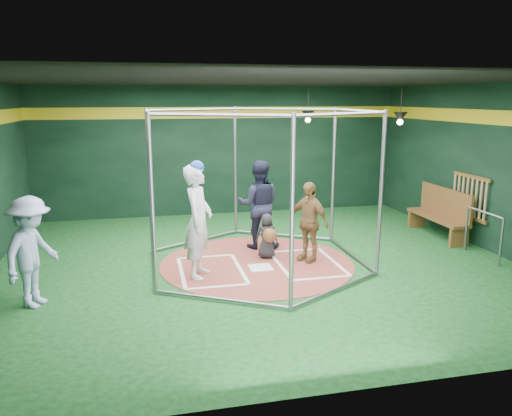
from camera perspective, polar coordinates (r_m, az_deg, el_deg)
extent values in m
cube|color=#0D3B13|center=(9.90, 0.13, -6.40)|extent=(10.00, 9.00, 0.02)
cube|color=black|center=(9.37, 0.14, 14.34)|extent=(10.00, 9.00, 0.02)
cube|color=black|center=(13.87, -4.04, 6.48)|extent=(10.00, 0.10, 3.50)
cube|color=black|center=(5.29, 11.11, -3.68)|extent=(10.00, 0.10, 3.50)
cube|color=black|center=(11.65, 24.93, 4.20)|extent=(0.10, 9.00, 3.50)
cube|color=gold|center=(13.77, -4.09, 10.82)|extent=(10.00, 0.01, 0.30)
cube|color=gold|center=(11.55, 25.30, 9.35)|extent=(0.01, 9.00, 0.30)
cylinder|color=brown|center=(9.90, 0.13, -6.32)|extent=(3.80, 3.80, 0.01)
cube|color=white|center=(9.62, 0.53, -6.81)|extent=(0.43, 0.43, 0.01)
cube|color=white|center=(10.30, -5.80, -5.55)|extent=(1.10, 0.07, 0.01)
cube|color=white|center=(8.72, -4.41, -8.96)|extent=(1.10, 0.07, 0.01)
cube|color=white|center=(9.45, -8.50, -7.31)|extent=(0.07, 1.70, 0.01)
cube|color=white|center=(9.59, -1.88, -6.89)|extent=(0.07, 1.70, 0.01)
cube|color=white|center=(10.68, 4.40, -4.86)|extent=(1.10, 0.07, 0.01)
cube|color=white|center=(9.16, 7.55, -7.94)|extent=(1.10, 0.07, 0.01)
cube|color=white|center=(9.76, 2.76, -6.54)|extent=(0.07, 1.70, 0.01)
cube|color=white|center=(10.10, 8.82, -6.02)|extent=(0.07, 1.70, 0.01)
cylinder|color=gray|center=(11.19, 8.81, 3.63)|extent=(0.07, 0.07, 3.00)
cylinder|color=gray|center=(11.75, -2.38, 4.18)|extent=(0.07, 0.07, 3.00)
cylinder|color=gray|center=(10.42, -12.06, 2.84)|extent=(0.07, 0.07, 3.00)
cylinder|color=gray|center=(8.16, -11.78, 0.21)|extent=(0.07, 0.07, 3.00)
cylinder|color=gray|center=(7.34, 4.14, -0.92)|extent=(0.07, 0.07, 3.00)
cylinder|color=gray|center=(9.13, 14.08, 1.39)|extent=(0.07, 0.07, 3.00)
cylinder|color=gray|center=(11.29, 3.17, 11.22)|extent=(2.02, 1.20, 0.06)
cylinder|color=gray|center=(11.72, 3.00, -3.10)|extent=(2.02, 1.20, 0.06)
cylinder|color=gray|center=(10.91, -7.13, 11.10)|extent=(2.02, 1.20, 0.06)
cylinder|color=gray|center=(11.36, -6.74, -3.68)|extent=(2.02, 1.20, 0.06)
cylinder|color=gray|center=(9.14, -12.35, 10.66)|extent=(0.06, 2.30, 0.06)
cylinder|color=gray|center=(9.66, -11.55, -6.79)|extent=(0.06, 2.30, 0.06)
cylinder|color=gray|center=(7.49, -4.43, 10.55)|extent=(2.02, 1.20, 0.06)
cylinder|color=gray|center=(8.12, -4.08, -10.35)|extent=(2.02, 1.20, 0.06)
cylinder|color=gray|center=(8.03, 10.03, 10.53)|extent=(2.02, 1.20, 0.06)
cylinder|color=gray|center=(8.62, 9.29, -9.10)|extent=(2.02, 1.20, 0.06)
cylinder|color=gray|center=(10.01, 11.53, 10.83)|extent=(0.06, 2.30, 0.06)
cylinder|color=gray|center=(10.49, 10.84, -5.20)|extent=(0.06, 2.30, 0.06)
cube|color=brown|center=(11.97, 23.44, 3.31)|extent=(0.05, 1.25, 0.08)
cube|color=brown|center=(12.13, 23.07, -0.89)|extent=(0.05, 1.25, 0.08)
cylinder|color=tan|center=(11.60, 24.75, 0.66)|extent=(0.06, 0.06, 0.85)
cylinder|color=tan|center=(11.72, 24.29, 0.82)|extent=(0.06, 0.06, 0.85)
cylinder|color=tan|center=(11.84, 23.84, 0.97)|extent=(0.06, 0.06, 0.85)
cylinder|color=tan|center=(11.96, 23.39, 1.12)|extent=(0.06, 0.06, 0.85)
cylinder|color=tan|center=(12.09, 22.96, 1.27)|extent=(0.06, 0.06, 0.85)
cylinder|color=tan|center=(12.21, 22.54, 1.41)|extent=(0.06, 0.06, 0.85)
cylinder|color=tan|center=(12.34, 22.12, 1.55)|extent=(0.06, 0.06, 0.85)
cylinder|color=tan|center=(12.47, 21.72, 1.69)|extent=(0.06, 0.06, 0.85)
cone|color=black|center=(13.44, 5.96, 10.53)|extent=(0.34, 0.34, 0.22)
sphere|color=#FFD899|center=(13.45, 5.95, 9.98)|extent=(0.14, 0.14, 0.14)
cylinder|color=black|center=(13.44, 6.00, 12.02)|extent=(0.02, 0.02, 0.70)
cone|color=black|center=(12.70, 16.17, 10.00)|extent=(0.34, 0.34, 0.22)
sphere|color=#FFD899|center=(12.70, 16.13, 9.41)|extent=(0.14, 0.14, 0.14)
cylinder|color=black|center=(12.69, 16.26, 11.58)|extent=(0.02, 0.02, 0.70)
imported|color=silver|center=(8.96, -6.61, -1.54)|extent=(0.72, 0.87, 2.05)
sphere|color=#153796|center=(8.78, -6.77, 4.58)|extent=(0.26, 0.26, 0.26)
imported|color=#AA8349|center=(9.90, 6.01, -1.55)|extent=(0.83, 0.99, 1.59)
imported|color=black|center=(10.09, 1.23, -3.20)|extent=(0.51, 0.39, 0.92)
sphere|color=brown|center=(9.83, 1.58, -3.13)|extent=(0.28, 0.28, 0.28)
imported|color=black|center=(10.68, 0.31, 0.40)|extent=(1.06, 0.91, 1.89)
imported|color=#ADBDE5|center=(8.45, -24.27, -4.61)|extent=(1.07, 1.30, 1.75)
cube|color=brown|center=(12.41, 19.99, -1.02)|extent=(0.46, 1.97, 0.07)
cube|color=brown|center=(12.44, 20.84, 0.65)|extent=(0.07, 1.97, 0.66)
cube|color=brown|center=(11.77, 22.18, -3.12)|extent=(0.44, 0.09, 0.44)
cube|color=brown|center=(13.18, 17.89, -1.17)|extent=(0.44, 0.09, 0.44)
cylinder|color=gray|center=(10.70, 26.23, -3.52)|extent=(0.05, 0.05, 0.97)
cylinder|color=gray|center=(11.52, 22.92, -2.14)|extent=(0.05, 0.05, 0.97)
cylinder|color=gray|center=(11.00, 24.73, -0.48)|extent=(0.05, 1.07, 0.05)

